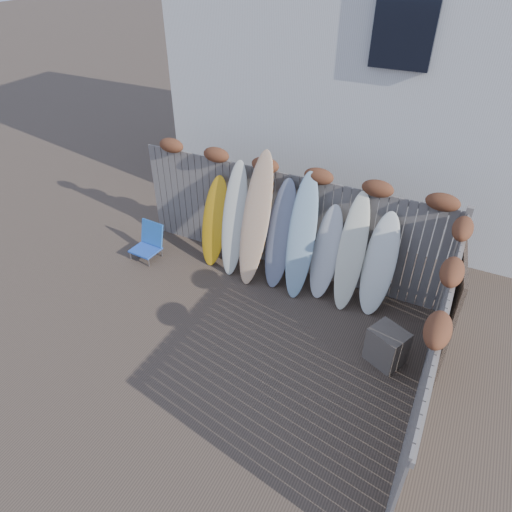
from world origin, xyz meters
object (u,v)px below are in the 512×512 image
at_px(beach_chair, 149,242).
at_px(wooden_crate, 387,346).
at_px(surfboard_0, 215,222).
at_px(lattice_panel, 448,313).

xyz_separation_m(beach_chair, wooden_crate, (5.00, -0.67, -0.02)).
distance_m(wooden_crate, surfboard_0, 3.93).
relative_size(wooden_crate, lattice_panel, 0.32).
relative_size(beach_chair, surfboard_0, 0.39).
xyz_separation_m(wooden_crate, surfboard_0, (-3.71, 1.16, 0.57)).
bearing_deg(beach_chair, lattice_panel, -2.62).
distance_m(beach_chair, lattice_panel, 5.73).
relative_size(beach_chair, wooden_crate, 1.15).
height_order(wooden_crate, surfboard_0, surfboard_0).
height_order(beach_chair, lattice_panel, lattice_panel).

